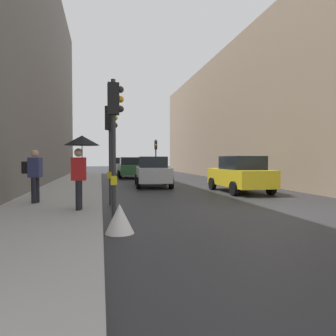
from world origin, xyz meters
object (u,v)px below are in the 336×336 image
Objects in this scene: car_silver_hatchback at (153,172)px; traffic_light_far_median at (156,151)px; car_yellow_taxi at (240,174)px; pedestrian_with_grey_backpack at (34,173)px; car_white_compact at (123,166)px; traffic_light_near_left at (114,123)px; pedestrian_with_umbrella at (81,151)px; traffic_light_near_right at (111,135)px; car_green_estate at (130,168)px; warning_sign_triangle at (120,219)px.

traffic_light_far_median is at bearing 78.87° from car_silver_hatchback.
pedestrian_with_grey_backpack is at bearing -162.05° from car_yellow_taxi.
car_silver_hatchback is (-3.64, 4.03, 0.00)m from car_yellow_taxi.
car_silver_hatchback and car_white_compact have the same top height.
car_silver_hatchback is at bearing 74.44° from traffic_light_near_left.
pedestrian_with_umbrella is (-3.55, -8.65, 0.96)m from car_silver_hatchback.
traffic_light_near_right is 0.85× the size of car_yellow_taxi.
traffic_light_near_right is (-4.85, -18.04, 0.07)m from traffic_light_far_median.
traffic_light_near_left is 0.89× the size of car_green_estate.
car_silver_hatchback is 2.02× the size of pedestrian_with_umbrella.
car_silver_hatchback is 1.02× the size of car_white_compact.
pedestrian_with_umbrella is 2.49m from pedestrian_with_grey_backpack.
traffic_light_near_left is at bearing -103.17° from traffic_light_far_median.
traffic_light_near_right reaches higher than pedestrian_with_umbrella.
pedestrian_with_umbrella is at bearing -147.28° from car_yellow_taxi.
traffic_light_far_median reaches higher than car_yellow_taxi.
car_white_compact is at bearing 85.37° from traffic_light_near_left.
traffic_light_near_right is at bearing -105.05° from traffic_light_far_median.
pedestrian_with_umbrella reaches higher than car_yellow_taxi.
traffic_light_near_left is 8.47m from car_yellow_taxi.
pedestrian_with_grey_backpack is at bearing 121.66° from warning_sign_triangle.
car_yellow_taxi is 0.99× the size of car_white_compact.
traffic_light_near_left is 24.91m from car_white_compact.
car_green_estate is 17.22m from pedestrian_with_umbrella.
car_green_estate and car_yellow_taxi have the same top height.
pedestrian_with_umbrella is (-2.99, -16.93, 0.96)m from car_green_estate.
traffic_light_far_median is 11.57m from car_silver_hatchback.
traffic_light_near_right is at bearing -95.20° from car_white_compact.
car_white_compact is at bearing 85.72° from warning_sign_triangle.
pedestrian_with_grey_backpack is (-2.54, 2.57, -1.42)m from traffic_light_near_left.
traffic_light_near_right is 5.52× the size of warning_sign_triangle.
car_green_estate is 8.30m from car_silver_hatchback.
car_white_compact is at bearing 78.42° from pedestrian_with_grey_backpack.
car_yellow_taxi is at bearing 17.95° from pedestrian_with_grey_backpack.
car_yellow_taxi is 9.28m from pedestrian_with_grey_backpack.
traffic_light_near_right is 0.84× the size of car_white_compact.
traffic_light_near_right is 0.83× the size of car_silver_hatchback.
traffic_light_near_right is 22.25m from car_white_compact.
traffic_light_near_left is at bearing -41.41° from pedestrian_with_umbrella.
car_yellow_taxi and car_silver_hatchback have the same top height.
traffic_light_far_median reaches higher than car_white_compact.
pedestrian_with_umbrella is (-7.19, -4.62, 0.96)m from car_yellow_taxi.
car_green_estate is at bearing 73.07° from pedestrian_with_grey_backpack.
car_silver_hatchback is 2.45× the size of pedestrian_with_grey_backpack.
car_green_estate is 0.99× the size of car_white_compact.
pedestrian_with_grey_backpack reaches higher than car_yellow_taxi.
traffic_light_near_right reaches higher than car_green_estate.
car_green_estate is at bearing 83.98° from warning_sign_triangle.
pedestrian_with_umbrella reaches higher than warning_sign_triangle.
car_green_estate is at bearing -133.01° from traffic_light_far_median.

